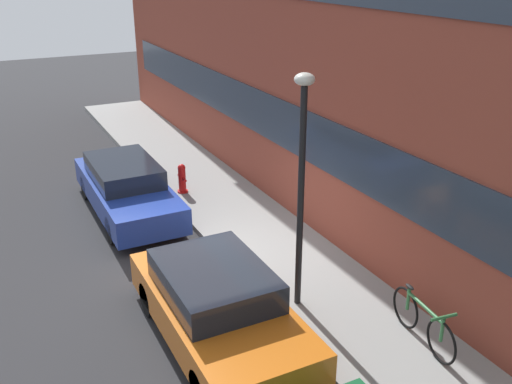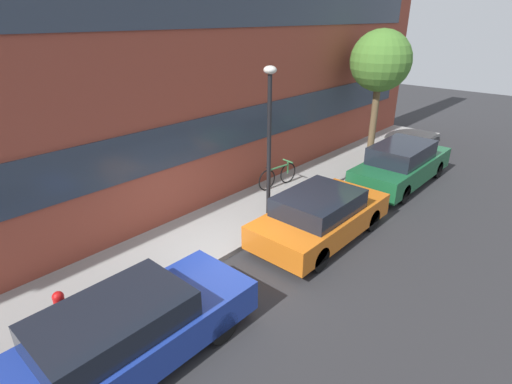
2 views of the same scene
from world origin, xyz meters
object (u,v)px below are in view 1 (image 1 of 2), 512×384
(parked_car_blue, at_px, (127,188))
(fire_hydrant, at_px, (182,178))
(bicycle, at_px, (423,321))
(parked_car_orange, at_px, (218,305))
(lamp_post, at_px, (302,167))

(parked_car_blue, xyz_separation_m, fire_hydrant, (-0.34, 1.51, -0.13))
(fire_hydrant, height_order, bicycle, bicycle)
(bicycle, bearing_deg, parked_car_blue, -152.07)
(fire_hydrant, bearing_deg, bicycle, 9.20)
(fire_hydrant, relative_size, bicycle, 0.47)
(parked_car_blue, bearing_deg, parked_car_orange, 0.00)
(parked_car_orange, relative_size, bicycle, 2.46)
(parked_car_blue, relative_size, parked_car_orange, 1.11)
(parked_car_orange, height_order, fire_hydrant, parked_car_orange)
(fire_hydrant, distance_m, lamp_post, 6.08)
(parked_car_blue, bearing_deg, fire_hydrant, 102.57)
(parked_car_blue, height_order, parked_car_orange, same)
(parked_car_blue, xyz_separation_m, bicycle, (7.20, 2.73, -0.12))
(parked_car_blue, bearing_deg, lamp_post, 16.40)
(parked_car_blue, xyz_separation_m, parked_car_orange, (5.53, 0.00, -0.01))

